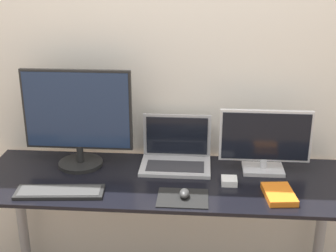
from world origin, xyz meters
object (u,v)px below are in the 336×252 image
monitor_left (78,118)px  mouse (184,193)px  keyboard (60,192)px  book (279,194)px  laptop (176,153)px  power_brick (229,181)px  monitor_right (265,141)px

monitor_left → mouse: 0.69m
keyboard → book: 1.03m
laptop → power_brick: size_ratio=4.66×
monitor_left → mouse: bearing=-29.1°
monitor_left → laptop: 0.55m
laptop → keyboard: 0.65m
laptop → keyboard: size_ratio=0.87×
power_brick → monitor_right: bearing=41.3°
keyboard → laptop: bearing=34.8°
monitor_right → mouse: size_ratio=6.29×
mouse → book: mouse is taller
monitor_right → power_brick: bearing=-138.7°
monitor_right → power_brick: size_ratio=5.88×
laptop → book: size_ratio=1.75×
book → laptop: bearing=147.2°
mouse → laptop: bearing=99.4°
monitor_right → keyboard: bearing=-162.0°
laptop → mouse: laptop is taller
keyboard → book: bearing=2.5°
monitor_left → mouse: (0.57, -0.32, -0.24)m
book → power_brick: bearing=153.2°
mouse → monitor_left: bearing=150.9°
monitor_right → book: (0.04, -0.27, -0.15)m
power_brick → laptop: bearing=142.8°
mouse → book: 0.44m
book → monitor_left: bearing=164.8°
monitor_left → mouse: size_ratio=7.68×
monitor_right → keyboard: (-0.98, -0.32, -0.16)m
laptop → keyboard: bearing=-145.2°
mouse → power_brick: (0.21, 0.16, -0.01)m
monitor_left → power_brick: 0.84m
monitor_left → laptop: (0.51, 0.05, -0.21)m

